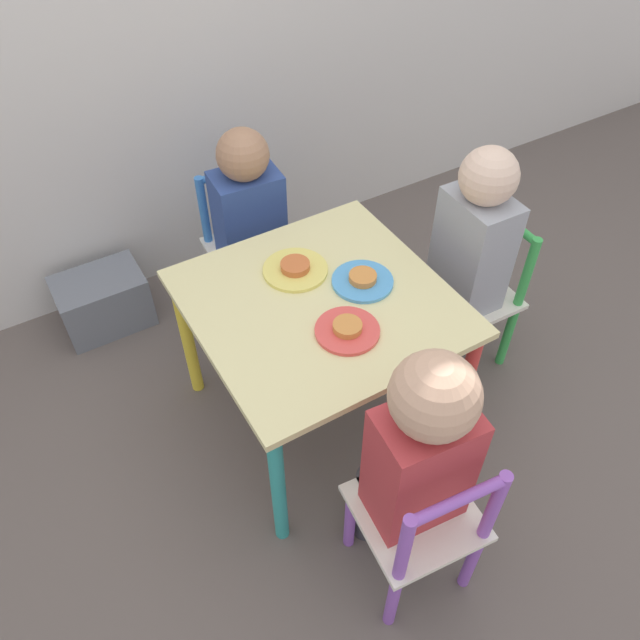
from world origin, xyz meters
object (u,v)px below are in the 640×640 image
object	(u,v)px
child_front	(417,453)
child_back	(251,218)
child_right	(468,251)
storage_bin	(103,301)
chair_blue	(248,250)
plate_right	(363,280)
kids_table	(320,318)
plate_front	(347,330)
plate_back	(295,269)
chair_purple	(420,524)
chair_green	(472,296)

from	to	relation	value
child_front	child_back	world-z (taller)	child_front
child_right	storage_bin	size ratio (longest dim) A/B	2.67
chair_blue	plate_right	world-z (taller)	chair_blue
kids_table	plate_front	xyz separation A→B (m)	(-0.00, -0.13, 0.07)
plate_front	plate_right	bearing A→B (deg)	45.00
chair_blue	storage_bin	bearing A→B (deg)	163.58
child_front	plate_back	xyz separation A→B (m)	(0.05, 0.60, 0.03)
chair_purple	child_right	size ratio (longest dim) A/B	0.67
chair_blue	chair_green	bearing A→B (deg)	-43.86
chair_green	chair_purple	world-z (taller)	same
child_front	chair_purple	bearing A→B (deg)	90.00
chair_blue	child_right	bearing A→B (deg)	-47.41
plate_back	child_front	bearing A→B (deg)	-94.50
chair_green	child_front	bearing A→B (deg)	-50.10
plate_front	child_right	bearing A→B (deg)	13.39
child_right	child_front	world-z (taller)	child_right
chair_purple	plate_right	bearing A→B (deg)	-103.09
storage_bin	chair_green	bearing A→B (deg)	-36.88
child_front	plate_back	size ratio (longest dim) A/B	4.38
child_back	plate_back	xyz separation A→B (m)	(-0.03, -0.34, 0.07)
chair_green	chair_blue	size ratio (longest dim) A/B	1.00
child_back	plate_right	bearing A→B (deg)	-74.61
kids_table	child_back	distance (m)	0.47
child_right	plate_back	size ratio (longest dim) A/B	4.44
child_front	storage_bin	distance (m)	1.29
chair_green	storage_bin	size ratio (longest dim) A/B	1.78
plate_back	kids_table	bearing A→B (deg)	-90.00
child_right	plate_back	xyz separation A→B (m)	(-0.47, 0.14, 0.04)
chair_green	plate_right	bearing A→B (deg)	-90.57
kids_table	storage_bin	bearing A→B (deg)	121.46
kids_table	plate_front	world-z (taller)	plate_front
chair_green	kids_table	bearing A→B (deg)	-90.00
kids_table	plate_back	bearing A→B (deg)	90.00
kids_table	plate_right	world-z (taller)	plate_right
child_front	child_back	size ratio (longest dim) A/B	1.07
chair_green	child_back	world-z (taller)	child_back
child_front	storage_bin	world-z (taller)	child_front
kids_table	child_front	distance (m)	0.48
child_front	plate_right	distance (m)	0.50
plate_back	child_right	bearing A→B (deg)	-16.76
chair_green	plate_back	world-z (taller)	chair_green
plate_front	storage_bin	world-z (taller)	plate_front
plate_front	chair_blue	bearing A→B (deg)	86.71
chair_green	plate_front	world-z (taller)	chair_green
plate_front	storage_bin	distance (m)	1.02
child_right	child_front	bearing A→B (deg)	-46.91
storage_bin	child_back	bearing A→B (deg)	-27.01
child_front	plate_back	bearing A→B (deg)	-88.79
plate_right	plate_back	world-z (taller)	same
chair_purple	child_back	world-z (taller)	child_back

